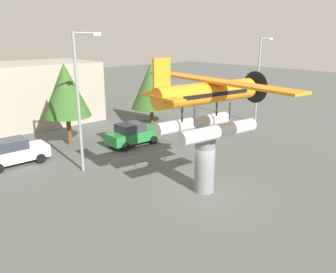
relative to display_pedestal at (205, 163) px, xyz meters
The scene contains 10 objects.
ground_plane 1.65m from the display_pedestal, ahead, with size 140.00×140.00×0.00m, color #515651.
display_pedestal is the anchor object (origin of this frame).
floatplane_monument 3.32m from the display_pedestal, ahead, with size 7.03×10.46×4.00m.
car_mid_white 12.89m from the display_pedestal, 120.17° to the left, with size 4.20×2.02×1.76m.
car_far_green 9.63m from the display_pedestal, 78.23° to the left, with size 4.20×2.02×1.76m.
streetlight_primary 8.55m from the display_pedestal, 115.29° to the left, with size 1.84×0.28×8.51m.
streetlight_secondary 17.68m from the display_pedestal, 25.28° to the left, with size 1.84×0.28×8.11m.
storefront_building 22.22m from the display_pedestal, 97.31° to the left, with size 15.35×7.95×5.79m, color #9E9384.
tree_east 13.25m from the display_pedestal, 97.29° to the left, with size 3.66×3.66×6.33m.
tree_center_back 15.87m from the display_pedestal, 61.59° to the left, with size 3.93×3.93×5.87m.
Camera 1 is at (-13.01, -11.68, 8.28)m, focal length 36.60 mm.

